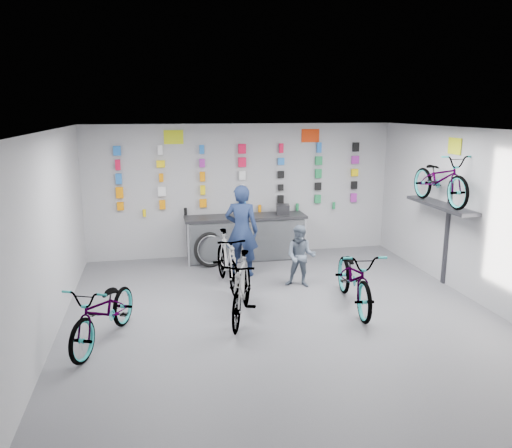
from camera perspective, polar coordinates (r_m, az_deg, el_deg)
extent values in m
plane|color=#545459|center=(8.08, 3.50, -11.22)|extent=(8.00, 8.00, 0.00)
plane|color=white|center=(7.38, 3.82, 10.55)|extent=(8.00, 8.00, 0.00)
plane|color=#B1B1B3|center=(11.42, -1.63, 3.86)|extent=(7.00, 0.00, 7.00)
plane|color=#B1B1B3|center=(4.09, 18.97, -14.00)|extent=(7.00, 0.00, 7.00)
plane|color=#B1B1B3|center=(7.49, -23.15, -2.06)|extent=(0.00, 8.00, 8.00)
plane|color=#B1B1B3|center=(9.14, 25.33, 0.30)|extent=(0.00, 8.00, 8.00)
cube|color=black|center=(11.21, -1.19, -1.80)|extent=(2.60, 0.60, 0.90)
cube|color=silver|center=(10.91, -0.91, -2.05)|extent=(2.60, 0.02, 0.90)
cube|color=silver|center=(10.76, -7.73, -2.39)|extent=(0.04, 0.04, 0.96)
cube|color=silver|center=(11.22, 5.63, -1.69)|extent=(0.04, 0.04, 0.96)
cube|color=black|center=(11.08, -1.21, 0.79)|extent=(2.70, 0.66, 0.06)
cube|color=#FF8B03|center=(11.25, -15.23, 1.98)|extent=(0.14, 0.06, 0.18)
cube|color=#FF8B03|center=(11.23, -10.65, 2.19)|extent=(0.13, 0.06, 0.20)
cube|color=#FF8B03|center=(11.28, -6.07, 2.39)|extent=(0.15, 0.06, 0.19)
cube|color=blue|center=(11.40, -1.56, 2.57)|extent=(0.16, 0.06, 0.17)
cube|color=black|center=(11.59, 2.83, 2.73)|extent=(0.14, 0.06, 0.23)
cube|color=#1C8145|center=(11.84, 7.06, 2.87)|extent=(0.14, 0.06, 0.19)
cube|color=purple|center=(12.16, 11.09, 2.98)|extent=(0.14, 0.06, 0.21)
cube|color=#FF8B03|center=(11.20, -15.32, 3.48)|extent=(0.15, 0.06, 0.24)
cube|color=white|center=(11.18, -10.71, 3.70)|extent=(0.17, 0.06, 0.21)
cube|color=yellow|center=(11.23, -6.11, 3.89)|extent=(0.11, 0.06, 0.21)
cube|color=white|center=(11.35, -1.57, 4.06)|extent=(0.10, 0.06, 0.20)
cube|color=black|center=(11.54, 2.85, 4.19)|extent=(0.12, 0.06, 0.14)
cube|color=black|center=(11.79, 7.10, 4.30)|extent=(0.15, 0.06, 0.18)
cube|color=black|center=(12.11, 11.15, 4.38)|extent=(0.14, 0.06, 0.18)
cube|color=blue|center=(11.16, -15.42, 5.00)|extent=(0.13, 0.06, 0.23)
cube|color=#FF8B03|center=(11.13, -10.78, 5.22)|extent=(0.09, 0.06, 0.18)
cube|color=#FF8B03|center=(11.18, -6.14, 5.41)|extent=(0.11, 0.06, 0.21)
cube|color=white|center=(11.30, -1.58, 5.56)|extent=(0.14, 0.06, 0.19)
cube|color=black|center=(11.49, 2.86, 5.67)|extent=(0.14, 0.06, 0.16)
cube|color=#1C8145|center=(11.75, 7.14, 5.75)|extent=(0.15, 0.06, 0.21)
cube|color=yellow|center=(12.07, 11.21, 5.79)|extent=(0.16, 0.06, 0.17)
cube|color=#E80F3D|center=(11.12, -15.51, 6.53)|extent=(0.10, 0.06, 0.22)
cube|color=yellow|center=(11.10, -10.84, 6.76)|extent=(0.18, 0.06, 0.15)
cube|color=purple|center=(11.15, -6.18, 6.94)|extent=(0.12, 0.06, 0.18)
cube|color=#E80F3D|center=(11.27, -1.59, 7.07)|extent=(0.17, 0.06, 0.21)
cube|color=blue|center=(11.46, 2.88, 7.16)|extent=(0.14, 0.06, 0.16)
cube|color=#1C8145|center=(11.72, 7.18, 7.20)|extent=(0.16, 0.06, 0.20)
cube|color=purple|center=(12.04, 11.27, 7.21)|extent=(0.17, 0.06, 0.18)
cube|color=blue|center=(11.09, -15.60, 8.07)|extent=(0.16, 0.06, 0.20)
cube|color=white|center=(11.07, -10.91, 8.30)|extent=(0.10, 0.06, 0.20)
cube|color=blue|center=(11.12, -6.22, 8.47)|extent=(0.10, 0.06, 0.19)
cube|color=#E80F3D|center=(11.24, -1.60, 8.59)|extent=(0.17, 0.06, 0.21)
cube|color=#E80F3D|center=(11.43, 2.90, 8.65)|extent=(0.09, 0.06, 0.21)
cube|color=blue|center=(11.69, 7.22, 8.66)|extent=(0.10, 0.06, 0.23)
cube|color=black|center=(12.01, 11.34, 8.63)|extent=(0.15, 0.06, 0.21)
cylinder|color=yellow|center=(11.24, -12.65, 1.23)|extent=(0.07, 0.07, 0.16)
cylinder|color=black|center=(11.26, -8.07, 1.43)|extent=(0.07, 0.07, 0.16)
cylinder|color=#FF8B03|center=(11.48, 0.43, 1.79)|extent=(0.07, 0.07, 0.16)
cylinder|color=#1C8145|center=(11.70, 4.74, 1.95)|extent=(0.07, 0.07, 0.16)
cylinder|color=#1C8145|center=(11.98, 8.88, 2.10)|extent=(0.07, 0.07, 0.16)
cube|color=#333338|center=(9.99, 20.36, 2.02)|extent=(0.38, 1.90, 0.06)
cube|color=#333338|center=(10.19, 20.98, -0.99)|extent=(0.04, 0.10, 2.00)
cube|color=#CCD817|center=(11.11, -9.40, 9.77)|extent=(0.42, 0.02, 0.30)
cube|color=red|center=(11.66, 6.23, 10.01)|extent=(0.42, 0.02, 0.30)
cube|color=#CCD817|center=(9.95, 21.75, 8.27)|extent=(0.02, 0.40, 0.30)
imported|color=gray|center=(7.58, -16.95, -9.53)|extent=(1.29, 1.94, 0.96)
imported|color=gray|center=(8.02, -1.63, -7.29)|extent=(1.04, 1.83, 1.06)
imported|color=gray|center=(8.68, 11.21, -5.97)|extent=(0.95, 2.08, 1.06)
imported|color=gray|center=(9.42, -3.29, -4.15)|extent=(0.63, 1.82, 1.07)
imported|color=gray|center=(9.88, 20.35, 4.87)|extent=(0.63, 1.80, 0.95)
imported|color=#182548|center=(10.03, -1.66, -0.75)|extent=(0.79, 0.66, 1.86)
imported|color=slate|center=(9.48, 5.13, -3.69)|extent=(0.71, 0.65, 1.19)
torus|color=black|center=(10.75, -5.21, -2.93)|extent=(0.80, 0.44, 0.76)
torus|color=silver|center=(10.75, -5.21, -2.93)|extent=(0.64, 0.33, 0.61)
cube|color=black|center=(11.24, 3.09, 1.68)|extent=(0.33, 0.35, 0.22)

